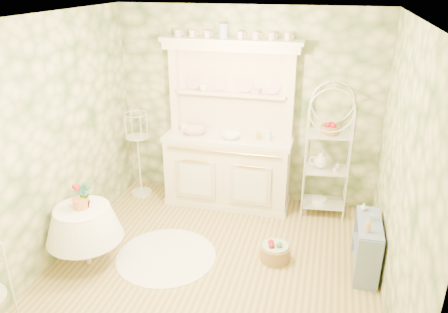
% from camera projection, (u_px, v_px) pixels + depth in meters
% --- Properties ---
extents(floor, '(3.60, 3.60, 0.00)m').
position_uv_depth(floor, '(213.00, 267.00, 4.92)').
color(floor, tan).
rests_on(floor, ground).
extents(ceiling, '(3.60, 3.60, 0.00)m').
position_uv_depth(ceiling, '(210.00, 17.00, 3.88)').
color(ceiling, white).
rests_on(ceiling, floor).
extents(wall_left, '(3.60, 3.60, 0.00)m').
position_uv_depth(wall_left, '(55.00, 141.00, 4.80)').
color(wall_left, beige).
rests_on(wall_left, floor).
extents(wall_right, '(3.60, 3.60, 0.00)m').
position_uv_depth(wall_right, '(401.00, 175.00, 4.00)').
color(wall_right, beige).
rests_on(wall_right, floor).
extents(wall_back, '(3.60, 3.60, 0.00)m').
position_uv_depth(wall_back, '(247.00, 108.00, 6.01)').
color(wall_back, beige).
rests_on(wall_back, floor).
extents(wall_front, '(3.60, 3.60, 0.00)m').
position_uv_depth(wall_front, '(137.00, 263.00, 2.79)').
color(wall_front, beige).
rests_on(wall_front, floor).
extents(kitchen_dresser, '(1.87, 0.61, 2.29)m').
position_uv_depth(kitchen_dresser, '(228.00, 127.00, 5.88)').
color(kitchen_dresser, '#F8E6CA').
rests_on(kitchen_dresser, floor).
extents(bakers_rack, '(0.55, 0.42, 1.66)m').
position_uv_depth(bakers_rack, '(327.00, 157.00, 5.73)').
color(bakers_rack, white).
rests_on(bakers_rack, floor).
extents(side_shelf, '(0.29, 0.68, 0.57)m').
position_uv_depth(side_shelf, '(366.00, 248.00, 4.77)').
color(side_shelf, '#7283A3').
rests_on(side_shelf, floor).
extents(round_table, '(0.58, 0.58, 0.61)m').
position_uv_depth(round_table, '(86.00, 240.00, 4.88)').
color(round_table, white).
rests_on(round_table, floor).
extents(birdcage_stand, '(0.33, 0.33, 1.34)m').
position_uv_depth(birdcage_stand, '(139.00, 152.00, 6.30)').
color(birdcage_stand, white).
rests_on(birdcage_stand, floor).
extents(floor_basket, '(0.50, 0.50, 0.24)m').
position_uv_depth(floor_basket, '(275.00, 251.00, 5.00)').
color(floor_basket, '#A37A47').
rests_on(floor_basket, floor).
extents(lace_rug, '(1.46, 1.46, 0.01)m').
position_uv_depth(lace_rug, '(166.00, 256.00, 5.10)').
color(lace_rug, white).
rests_on(lace_rug, floor).
extents(bowl_floral, '(0.38, 0.38, 0.08)m').
position_uv_depth(bowl_floral, '(195.00, 133.00, 6.03)').
color(bowl_floral, white).
rests_on(bowl_floral, kitchen_dresser).
extents(bowl_white, '(0.29, 0.29, 0.08)m').
position_uv_depth(bowl_white, '(231.00, 138.00, 5.85)').
color(bowl_white, white).
rests_on(bowl_white, kitchen_dresser).
extents(cup_left, '(0.14, 0.14, 0.09)m').
position_uv_depth(cup_left, '(203.00, 89.00, 5.93)').
color(cup_left, white).
rests_on(cup_left, kitchen_dresser).
extents(cup_right, '(0.09, 0.09, 0.08)m').
position_uv_depth(cup_right, '(257.00, 92.00, 5.77)').
color(cup_right, white).
rests_on(cup_right, kitchen_dresser).
extents(potted_geranium, '(0.17, 0.13, 0.29)m').
position_uv_depth(potted_geranium, '(84.00, 197.00, 4.68)').
color(potted_geranium, '#3F7238').
rests_on(potted_geranium, round_table).
extents(bottle_amber, '(0.06, 0.06, 0.15)m').
position_uv_depth(bottle_amber, '(368.00, 226.00, 4.44)').
color(bottle_amber, '#B9953F').
rests_on(bottle_amber, side_shelf).
extents(bottle_blue, '(0.04, 0.04, 0.10)m').
position_uv_depth(bottle_blue, '(372.00, 217.00, 4.67)').
color(bottle_blue, '#9EB1D1').
rests_on(bottle_blue, side_shelf).
extents(bottle_glass, '(0.09, 0.09, 0.09)m').
position_uv_depth(bottle_glass, '(364.00, 208.00, 4.86)').
color(bottle_glass, silver).
rests_on(bottle_glass, side_shelf).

